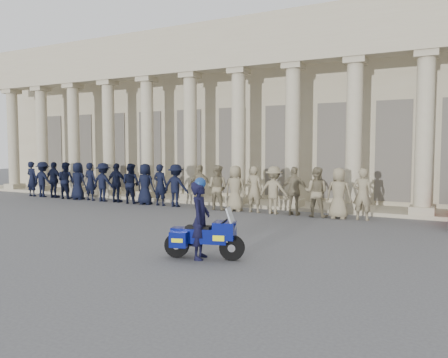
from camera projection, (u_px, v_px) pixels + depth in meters
ground at (160, 240)px, 12.63m from camera, size 90.00×90.00×0.00m
building at (308, 116)px, 25.38m from camera, size 40.00×12.50×9.00m
officer_rank at (161, 185)px, 20.28m from camera, size 18.54×0.73×1.94m
motorcycle at (205, 236)px, 10.48m from camera, size 1.94×1.03×1.27m
rider at (200, 219)px, 10.47m from camera, size 0.62×0.78×1.97m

